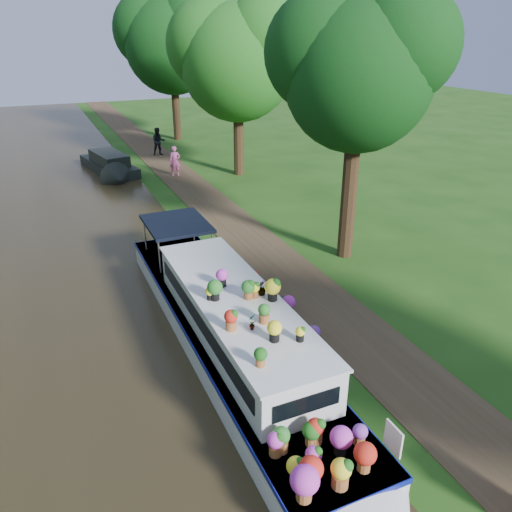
{
  "coord_description": "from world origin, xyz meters",
  "views": [
    {
      "loc": [
        -6.01,
        -11.03,
        7.66
      ],
      "look_at": [
        -0.37,
        1.65,
        1.3
      ],
      "focal_mm": 35.0,
      "sensor_mm": 36.0,
      "label": 1
    }
  ],
  "objects_px": {
    "plant_boat": "(237,333)",
    "second_boat": "(110,165)",
    "pedestrian_pink": "(175,161)",
    "pedestrian_dark": "(159,142)"
  },
  "relations": [
    {
      "from": "plant_boat",
      "to": "pedestrian_dark",
      "type": "bearing_deg",
      "value": 80.81
    },
    {
      "from": "pedestrian_pink",
      "to": "pedestrian_dark",
      "type": "bearing_deg",
      "value": 102.22
    },
    {
      "from": "plant_boat",
      "to": "second_boat",
      "type": "relative_size",
      "value": 2.14
    },
    {
      "from": "plant_boat",
      "to": "second_boat",
      "type": "height_order",
      "value": "plant_boat"
    },
    {
      "from": "second_boat",
      "to": "pedestrian_pink",
      "type": "xyz_separation_m",
      "value": [
        3.27,
        -2.26,
        0.38
      ]
    },
    {
      "from": "pedestrian_dark",
      "to": "pedestrian_pink",
      "type": "bearing_deg",
      "value": -90.32
    },
    {
      "from": "pedestrian_pink",
      "to": "pedestrian_dark",
      "type": "distance_m",
      "value": 5.35
    },
    {
      "from": "plant_boat",
      "to": "pedestrian_dark",
      "type": "height_order",
      "value": "plant_boat"
    },
    {
      "from": "pedestrian_pink",
      "to": "second_boat",
      "type": "bearing_deg",
      "value": 161.68
    },
    {
      "from": "plant_boat",
      "to": "second_boat",
      "type": "xyz_separation_m",
      "value": [
        0.03,
        19.72,
        -0.37
      ]
    }
  ]
}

